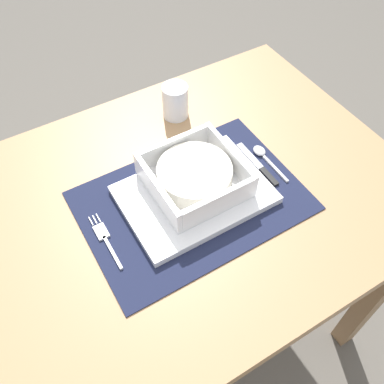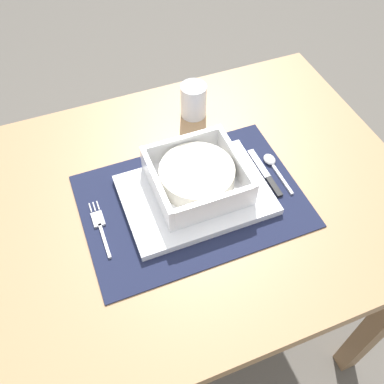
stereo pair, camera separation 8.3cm
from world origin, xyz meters
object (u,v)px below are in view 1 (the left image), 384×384
fork (104,237)px  drinking_glass (175,103)px  spoon (263,154)px  dining_table (184,225)px  butter_knife (260,167)px  porridge_bowl (195,177)px

fork → drinking_glass: size_ratio=1.65×
fork → spoon: 0.38m
fork → spoon: size_ratio=1.17×
fork → drinking_glass: drinking_glass is taller
spoon → drinking_glass: (-0.10, 0.22, 0.03)m
drinking_glass → spoon: bearing=-66.2°
dining_table → butter_knife: butter_knife is taller
porridge_bowl → fork: porridge_bowl is taller
dining_table → fork: fork is taller
porridge_bowl → butter_knife: bearing=-7.4°
porridge_bowl → spoon: bearing=1.4°
fork → drinking_glass: 0.37m
dining_table → spoon: size_ratio=8.17×
dining_table → porridge_bowl: size_ratio=5.33×
dining_table → drinking_glass: 0.28m
dining_table → butter_knife: 0.21m
dining_table → porridge_bowl: porridge_bowl is taller
spoon → porridge_bowl: bearing=178.5°
fork → butter_knife: size_ratio=0.98×
spoon → butter_knife: (-0.03, -0.02, -0.00)m
fork → butter_knife: butter_knife is taller
fork → spoon: bearing=-0.5°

